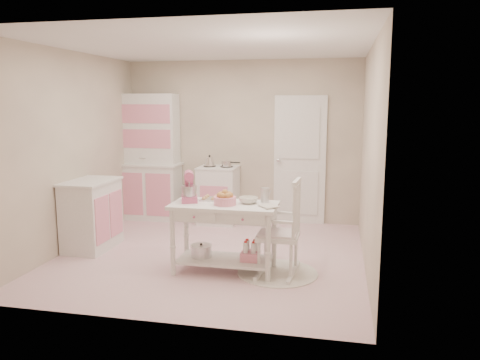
# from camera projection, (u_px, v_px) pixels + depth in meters

# --- Properties ---
(room_shell) EXTENTS (3.84, 3.84, 2.62)m
(room_shell) POSITION_uv_depth(u_px,v_px,m) (210.00, 126.00, 5.73)
(room_shell) COLOR #C97D8E
(room_shell) RESTS_ON ground
(door) EXTENTS (0.82, 0.05, 2.04)m
(door) POSITION_uv_depth(u_px,v_px,m) (300.00, 160.00, 7.44)
(door) COLOR white
(door) RESTS_ON ground
(hutch) EXTENTS (1.06, 0.50, 2.08)m
(hutch) POSITION_uv_depth(u_px,v_px,m) (149.00, 157.00, 7.74)
(hutch) COLOR white
(hutch) RESTS_ON ground
(stove) EXTENTS (0.62, 0.57, 0.92)m
(stove) POSITION_uv_depth(u_px,v_px,m) (218.00, 195.00, 7.54)
(stove) COLOR white
(stove) RESTS_ON ground
(base_cabinet) EXTENTS (0.54, 0.84, 0.92)m
(base_cabinet) POSITION_uv_depth(u_px,v_px,m) (92.00, 215.00, 6.20)
(base_cabinet) COLOR white
(base_cabinet) RESTS_ON ground
(lace_rug) EXTENTS (0.92, 0.92, 0.01)m
(lace_rug) POSITION_uv_depth(u_px,v_px,m) (278.00, 273.00, 5.35)
(lace_rug) COLOR white
(lace_rug) RESTS_ON ground
(rocking_chair) EXTENTS (0.53, 0.75, 1.10)m
(rocking_chair) POSITION_uv_depth(u_px,v_px,m) (278.00, 227.00, 5.26)
(rocking_chair) COLOR white
(rocking_chair) RESTS_ON ground
(work_table) EXTENTS (1.20, 0.60, 0.80)m
(work_table) POSITION_uv_depth(u_px,v_px,m) (225.00, 238.00, 5.35)
(work_table) COLOR white
(work_table) RESTS_ON ground
(stand_mixer) EXTENTS (0.28, 0.33, 0.34)m
(stand_mixer) POSITION_uv_depth(u_px,v_px,m) (189.00, 187.00, 5.36)
(stand_mixer) COLOR #CA5581
(stand_mixer) RESTS_ON work_table
(cookie_tray) EXTENTS (0.34, 0.24, 0.02)m
(cookie_tray) POSITION_uv_depth(u_px,v_px,m) (216.00, 199.00, 5.49)
(cookie_tray) COLOR silver
(cookie_tray) RESTS_ON work_table
(bread_basket) EXTENTS (0.25, 0.25, 0.09)m
(bread_basket) POSITION_uv_depth(u_px,v_px,m) (225.00, 201.00, 5.22)
(bread_basket) COLOR pink
(bread_basket) RESTS_ON work_table
(mixing_bowl) EXTENTS (0.22, 0.22, 0.07)m
(mixing_bowl) POSITION_uv_depth(u_px,v_px,m) (248.00, 200.00, 5.30)
(mixing_bowl) COLOR silver
(mixing_bowl) RESTS_ON work_table
(metal_pitcher) EXTENTS (0.10, 0.10, 0.17)m
(metal_pitcher) POSITION_uv_depth(u_px,v_px,m) (265.00, 195.00, 5.33)
(metal_pitcher) COLOR silver
(metal_pitcher) RESTS_ON work_table
(recipe_book) EXTENTS (0.26, 0.27, 0.02)m
(recipe_book) POSITION_uv_depth(u_px,v_px,m) (262.00, 207.00, 5.07)
(recipe_book) COLOR silver
(recipe_book) RESTS_ON work_table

